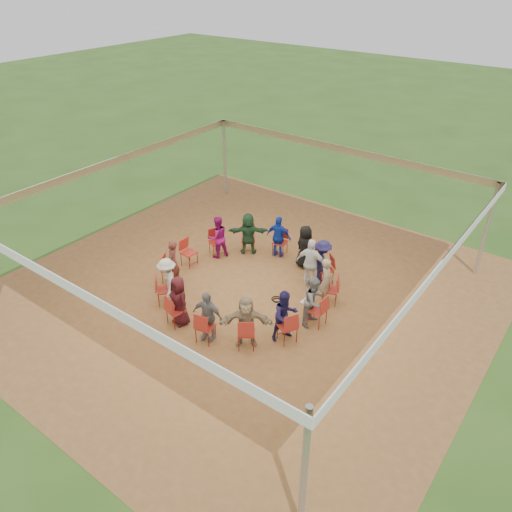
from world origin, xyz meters
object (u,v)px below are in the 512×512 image
Objects in this scene: chair_5 at (248,239)px; standing_person at (311,263)px; chair_9 at (164,290)px; person_seated_10 at (207,316)px; person_seated_4 at (279,237)px; chair_0 at (317,310)px; cable_coil at (277,299)px; person_seated_12 at (285,316)px; chair_10 at (176,311)px; person_seated_0 at (314,301)px; chair_7 at (189,253)px; chair_3 at (307,253)px; chair_6 at (217,242)px; chair_13 at (287,327)px; chair_11 at (205,327)px; person_seated_6 at (218,237)px; chair_4 at (280,242)px; person_seated_3 at (305,247)px; person_seated_1 at (326,281)px; person_seated_11 at (246,321)px; chair_8 at (170,269)px; laptop at (309,300)px; person_seated_9 at (179,301)px; person_seated_5 at (248,234)px; person_seated_8 at (168,281)px; person_seated_2 at (322,262)px; chair_12 at (246,333)px; person_seated_7 at (173,262)px; chair_1 at (330,290)px; chair_2 at (326,269)px.

standing_person reaches higher than chair_5.
person_seated_10 is at bearing 28.81° from chair_9.
person_seated_4 is at bearing -34.71° from standing_person.
chair_0 reaches higher than cable_coil.
standing_person is (-0.72, 2.39, 0.07)m from person_seated_12.
chair_10 is 3.61m from person_seated_0.
chair_3 is at bearing 128.57° from chair_7.
chair_6 and chair_13 have the same top height.
standing_person is at bearing 131.91° from chair_5.
chair_9 is 2.05m from chair_11.
chair_10 is at bearing 38.57° from chair_7.
standing_person reaches higher than person_seated_6.
person_seated_3 is at bearing 160.64° from chair_4.
chair_13 is 4.62m from person_seated_6.
person_seated_1 and person_seated_11 have the same top height.
chair_8 is 2.77× the size of laptop.
person_seated_3 and person_seated_6 have the same top height.
chair_5 is at bearing 143.73° from cable_coil.
chair_6 is 0.58× the size of standing_person.
chair_9 is at bearing 12.86° from chair_8.
person_seated_0 is (1.66, -2.35, 0.26)m from chair_3.
person_seated_6 and person_seated_10 have the same top height.
chair_8 is at bearing 38.57° from chair_5.
person_seated_3 is 1.09m from standing_person.
chair_10 is at bearing -90.00° from person_seated_9.
chair_9 is at bearing 25.71° from chair_7.
chair_7 is 4.16m from person_seated_11.
chair_9 is 2.97× the size of cable_coil.
person_seated_0 is at bearing 65.00° from chair_9.
person_seated_5 and person_seated_9 have the same top height.
chair_8 is at bearing 102.86° from chair_0.
chair_8 and chair_10 have the same top height.
person_seated_12 is at bearing 176.48° from laptop.
standing_person is (2.72, 3.08, 0.07)m from person_seated_8.
chair_0 is at bearing 173.65° from person_seated_1.
person_seated_2 is at bearing 28.81° from chair_0.
chair_12 is 2.02m from person_seated_9.
person_seated_12 is 2.50m from standing_person.
chair_9 is 0.64× the size of person_seated_12.
chair_7 is at bearing 141.43° from chair_10.
standing_person is (-0.77, 0.44, 0.07)m from person_seated_1.
person_seated_12 reaches higher than chair_3.
chair_3 is at bearing 167.14° from chair_4.
chair_9 is 0.64× the size of person_seated_7.
chair_1 is 4.26m from chair_10.
standing_person reaches higher than cable_coil.
person_seated_11 is 3.15m from standing_person.
standing_person reaches higher than person_seated_0.
chair_2 is 3.70m from chair_6.
person_seated_11 is (2.80, -0.08, 0.00)m from person_seated_8.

